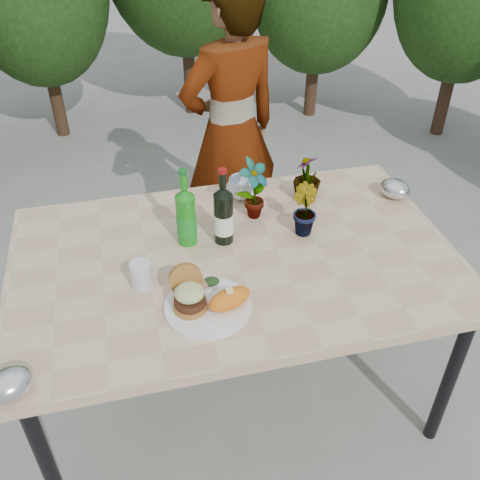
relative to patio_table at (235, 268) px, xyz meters
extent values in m
plane|color=slate|center=(0.00, 0.00, -0.69)|extent=(80.00, 80.00, 0.00)
cube|color=#D0AE8A|center=(0.00, 0.00, 0.04)|extent=(1.60, 1.00, 0.04)
cylinder|color=black|center=(-0.72, -0.42, -0.34)|extent=(0.05, 0.05, 0.71)
cylinder|color=black|center=(0.72, -0.42, -0.34)|extent=(0.05, 0.05, 0.71)
cylinder|color=black|center=(-0.72, 0.42, -0.34)|extent=(0.05, 0.05, 0.71)
cylinder|color=black|center=(0.72, 0.42, -0.34)|extent=(0.05, 0.05, 0.71)
cylinder|color=#382316|center=(-0.80, 2.80, -0.48)|extent=(0.10, 0.10, 0.42)
cylinder|color=#382316|center=(0.30, 3.00, -0.44)|extent=(0.10, 0.10, 0.50)
cylinder|color=#382316|center=(1.30, 2.70, -0.50)|extent=(0.10, 0.10, 0.38)
cylinder|color=#382316|center=(2.20, 2.10, -0.47)|extent=(0.10, 0.10, 0.44)
cylinder|color=white|center=(-0.15, -0.24, 0.06)|extent=(0.28, 0.28, 0.01)
cylinder|color=#B7722D|center=(-0.20, -0.24, 0.08)|extent=(0.11, 0.11, 0.02)
cylinder|color=#472314|center=(-0.20, -0.24, 0.10)|extent=(0.10, 0.10, 0.02)
ellipsoid|color=beige|center=(-0.20, -0.24, 0.14)|extent=(0.10, 0.10, 0.04)
cylinder|color=#B7722D|center=(-0.20, -0.17, 0.13)|extent=(0.11, 0.06, 0.11)
ellipsoid|color=orange|center=(-0.08, -0.26, 0.10)|extent=(0.17, 0.12, 0.06)
ellipsoid|color=olive|center=(-0.15, -0.15, 0.08)|extent=(0.04, 0.04, 0.02)
ellipsoid|color=#193814|center=(-0.12, -0.15, 0.09)|extent=(0.06, 0.04, 0.03)
cylinder|color=black|center=(-0.02, 0.10, 0.16)|extent=(0.07, 0.07, 0.20)
cylinder|color=white|center=(-0.02, 0.10, 0.14)|extent=(0.07, 0.07, 0.08)
cone|color=black|center=(-0.02, 0.10, 0.27)|extent=(0.07, 0.07, 0.03)
cylinder|color=black|center=(-0.02, 0.10, 0.32)|extent=(0.03, 0.03, 0.06)
cylinder|color=maroon|center=(-0.02, 0.10, 0.36)|extent=(0.03, 0.03, 0.01)
cylinder|color=#188518|center=(-0.15, 0.12, 0.16)|extent=(0.07, 0.07, 0.20)
cylinder|color=#198C26|center=(-0.15, 0.12, 0.14)|extent=(0.07, 0.07, 0.08)
cone|color=#188518|center=(-0.15, 0.12, 0.27)|extent=(0.07, 0.07, 0.03)
cylinder|color=#188518|center=(-0.15, 0.12, 0.32)|extent=(0.03, 0.03, 0.06)
cylinder|color=#0C5919|center=(-0.15, 0.12, 0.36)|extent=(0.03, 0.03, 0.01)
cylinder|color=silver|center=(-0.34, -0.08, 0.10)|extent=(0.07, 0.07, 0.09)
imported|color=#1E541C|center=(0.13, 0.22, 0.18)|extent=(0.16, 0.14, 0.25)
imported|color=#225D20|center=(0.28, 0.08, 0.16)|extent=(0.11, 0.12, 0.20)
imported|color=#25501B|center=(0.38, 0.30, 0.16)|extent=(0.16, 0.16, 0.21)
imported|color=silver|center=(0.12, 0.37, 0.10)|extent=(0.12, 0.12, 0.09)
ellipsoid|color=silver|center=(-0.72, -0.44, 0.10)|extent=(0.17, 0.16, 0.08)
ellipsoid|color=silver|center=(0.74, 0.23, 0.10)|extent=(0.16, 0.17, 0.08)
imported|color=#95614A|center=(0.20, 0.94, 0.08)|extent=(0.65, 0.54, 1.54)
camera|label=1|loc=(-0.34, -1.47, 1.27)|focal=40.00mm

